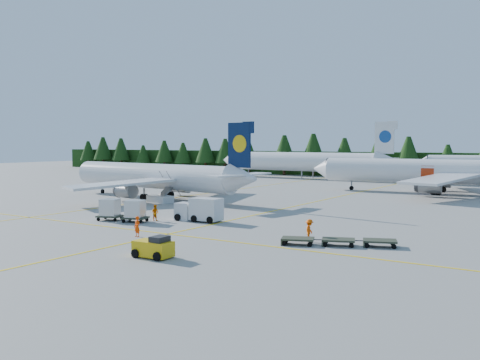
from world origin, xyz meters
The scene contains 16 objects.
ground centered at (0.00, 0.00, 0.00)m, with size 320.00×320.00×0.00m, color gray.
taxi_stripe_a centered at (-14.00, 20.00, 0.01)m, with size 0.25×120.00×0.01m, color yellow.
taxi_stripe_b centered at (6.00, 20.00, 0.01)m, with size 0.25×120.00×0.01m, color yellow.
taxi_stripe_cross centered at (0.00, -6.00, 0.01)m, with size 80.00×0.25×0.01m, color yellow.
treeline_hedge centered at (0.00, 82.00, 3.00)m, with size 220.00×4.00×6.00m, color black.
airliner_navy centered at (-17.21, 16.74, 3.24)m, with size 37.04×30.32×10.79m.
airliner_red centered at (15.62, 46.90, 3.50)m, with size 40.07×32.87×11.65m.
airliner_far_left centered at (-18.97, 68.12, 3.96)m, with size 43.43×5.31×12.63m.
airstairs centered at (-11.59, 13.32, 0.73)m, with size 3.99×5.42×3.34m.
service_truck centered at (3.44, 1.93, 1.22)m, with size 5.21×2.16×2.47m.
baggage_tug centered at (11.61, -14.13, 0.74)m, with size 2.86×1.60×1.50m.
dolly_train centered at (21.03, -2.80, 0.48)m, with size 8.87×5.16×0.15m.
uld_pair centered at (-3.27, -2.45, 1.28)m, with size 6.11×3.15×1.90m.
crew_a centered at (4.65, -8.55, 0.91)m, with size 0.66×0.44×1.82m, color #FF4205.
crew_b centered at (-0.59, -0.35, 0.86)m, with size 0.83×0.65×1.72m, color orange.
crew_c centered at (18.34, -2.50, 0.94)m, with size 0.78×0.53×1.89m, color #FF5405.
Camera 1 is at (37.27, -42.61, 8.23)m, focal length 40.00 mm.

